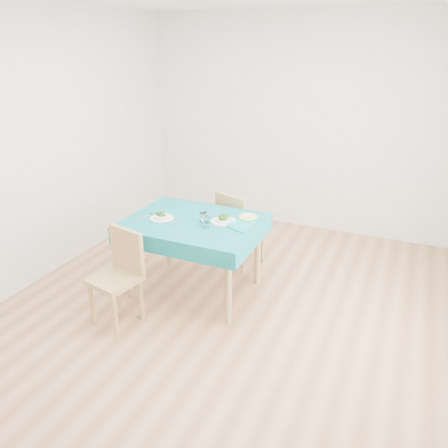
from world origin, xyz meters
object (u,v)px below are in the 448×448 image
at_px(bowl_far, 224,219).
at_px(chair_far, 242,220).
at_px(chair_near, 114,275).
at_px(bowl_near, 162,215).
at_px(side_plate, 248,217).
at_px(table, 195,256).

bearing_deg(bowl_far, chair_far, 96.07).
relative_size(chair_far, bowl_far, 4.38).
height_order(chair_near, bowl_near, chair_near).
bearing_deg(bowl_near, bowl_far, 16.17).
xyz_separation_m(bowl_far, side_plate, (0.17, 0.21, -0.03)).
height_order(chair_near, bowl_far, chair_near).
height_order(chair_near, chair_far, chair_far).
height_order(bowl_near, bowl_far, bowl_far).
bearing_deg(bowl_far, table, -162.32).
relative_size(chair_far, bowl_near, 4.55).
distance_m(bowl_far, side_plate, 0.27).
relative_size(bowl_far, side_plate, 1.29).
distance_m(chair_near, bowl_near, 0.75).
distance_m(table, bowl_far, 0.50).
relative_size(table, chair_near, 1.32).
xyz_separation_m(chair_far, bowl_near, (-0.51, -0.82, 0.27)).
bearing_deg(chair_near, side_plate, 64.29).
relative_size(table, chair_far, 1.21).
bearing_deg(chair_far, bowl_near, 79.32).
xyz_separation_m(chair_near, side_plate, (0.83, 1.06, 0.29)).
relative_size(chair_near, bowl_far, 4.00).
distance_m(bowl_near, bowl_far, 0.60).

